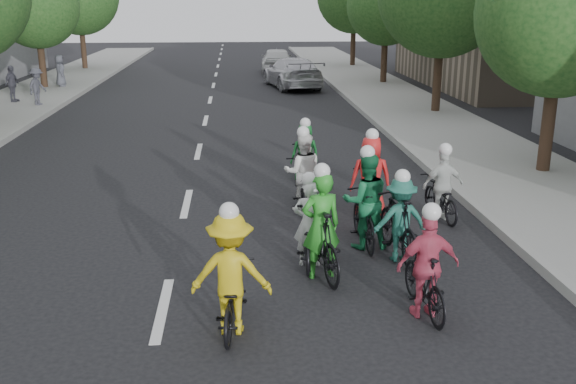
{
  "coord_description": "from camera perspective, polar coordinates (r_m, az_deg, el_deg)",
  "views": [
    {
      "loc": [
        1.12,
        -8.45,
        4.28
      ],
      "look_at": [
        2.0,
        2.38,
        1.0
      ],
      "focal_mm": 40.0,
      "sensor_mm": 36.0,
      "label": 1
    }
  ],
  "objects": [
    {
      "name": "ground",
      "position": [
        9.54,
        -11.08,
        -10.2
      ],
      "size": [
        120.0,
        120.0,
        0.0
      ],
      "primitive_type": "plane",
      "color": "black",
      "rests_on": "ground"
    },
    {
      "name": "sidewalk_right",
      "position": [
        20.14,
        15.45,
        4.13
      ],
      "size": [
        4.0,
        80.0,
        0.15
      ],
      "primitive_type": "cube",
      "color": "gray",
      "rests_on": "ground"
    },
    {
      "name": "curb_right",
      "position": [
        19.55,
        10.06,
        4.16
      ],
      "size": [
        0.18,
        80.0,
        0.18
      ],
      "primitive_type": "cube",
      "color": "#999993",
      "rests_on": "ground"
    },
    {
      "name": "bldg_se",
      "position": [
        35.7,
        20.71,
        15.31
      ],
      "size": [
        10.0,
        14.0,
        8.0
      ],
      "primitive_type": "cube",
      "color": "gray",
      "rests_on": "ground"
    },
    {
      "name": "tree_l_4",
      "position": [
        33.76,
        -21.49,
        15.14
      ],
      "size": [
        4.0,
        4.0,
        5.97
      ],
      "color": "black",
      "rests_on": "ground"
    },
    {
      "name": "tree_r_0",
      "position": [
        16.9,
        23.12,
        14.44
      ],
      "size": [
        4.0,
        4.0,
        5.97
      ],
      "color": "black",
      "rests_on": "ground"
    },
    {
      "name": "tree_r_2",
      "position": [
        33.93,
        8.74,
        16.07
      ],
      "size": [
        4.0,
        4.0,
        5.97
      ],
      "color": "black",
      "rests_on": "ground"
    },
    {
      "name": "cyclist_0",
      "position": [
        10.73,
        1.84,
        -3.72
      ],
      "size": [
        0.78,
        1.71,
        1.61
      ],
      "rotation": [
        0.0,
        0.0,
        3.01
      ],
      "color": "black",
      "rests_on": "ground"
    },
    {
      "name": "cyclist_1",
      "position": [
        11.47,
        6.85,
        -1.48
      ],
      "size": [
        0.85,
        1.73,
        1.87
      ],
      "rotation": [
        0.0,
        0.0,
        3.16
      ],
      "color": "black",
      "rests_on": "ground"
    },
    {
      "name": "cyclist_2",
      "position": [
        8.59,
        -5.08,
        -8.1
      ],
      "size": [
        1.13,
        1.66,
        1.81
      ],
      "rotation": [
        0.0,
        0.0,
        3.03
      ],
      "color": "black",
      "rests_on": "ground"
    },
    {
      "name": "cyclist_3",
      "position": [
        9.19,
        12.18,
        -7.13
      ],
      "size": [
        0.92,
        1.58,
        1.67
      ],
      "rotation": [
        0.0,
        0.0,
        3.22
      ],
      "color": "black",
      "rests_on": "ground"
    },
    {
      "name": "cyclist_4",
      "position": [
        13.07,
        7.27,
        0.49
      ],
      "size": [
        0.88,
        1.77,
        1.84
      ],
      "rotation": [
        0.0,
        0.0,
        3.04
      ],
      "color": "black",
      "rests_on": "ground"
    },
    {
      "name": "cyclist_5",
      "position": [
        10.23,
        2.89,
        -3.92
      ],
      "size": [
        0.87,
        1.96,
        1.88
      ],
      "rotation": [
        0.0,
        0.0,
        3.33
      ],
      "color": "black",
      "rests_on": "ground"
    },
    {
      "name": "cyclist_6",
      "position": [
        13.45,
        1.3,
        1.07
      ],
      "size": [
        0.83,
        1.92,
        1.79
      ],
      "rotation": [
        0.0,
        0.0,
        3.09
      ],
      "color": "black",
      "rests_on": "ground"
    },
    {
      "name": "cyclist_7",
      "position": [
        11.02,
        9.85,
        -2.76
      ],
      "size": [
        0.98,
        1.92,
        1.6
      ],
      "rotation": [
        0.0,
        0.0,
        3.23
      ],
      "color": "black",
      "rests_on": "ground"
    },
    {
      "name": "cyclist_8",
      "position": [
        13.24,
        13.48,
        -0.08
      ],
      "size": [
        0.87,
        1.64,
        1.58
      ],
      "rotation": [
        0.0,
        0.0,
        3.24
      ],
      "color": "black",
      "rests_on": "ground"
    },
    {
      "name": "cyclist_9",
      "position": [
        15.56,
        1.5,
        3.05
      ],
      "size": [
        0.77,
        1.6,
        1.58
      ],
      "rotation": [
        0.0,
        0.0,
        3.34
      ],
      "color": "black",
      "rests_on": "ground"
    },
    {
      "name": "follow_car_lead",
      "position": [
        32.53,
        0.38,
        10.57
      ],
      "size": [
        2.99,
        5.5,
        1.51
      ],
      "primitive_type": "imported",
      "rotation": [
        0.0,
        0.0,
        3.32
      ],
      "color": "silver",
      "rests_on": "ground"
    },
    {
      "name": "follow_car_trail",
      "position": [
        39.19,
        -1.0,
        11.64
      ],
      "size": [
        1.98,
        4.54,
        1.52
      ],
      "primitive_type": "imported",
      "rotation": [
        0.0,
        0.0,
        3.1
      ],
      "color": "white",
      "rests_on": "ground"
    },
    {
      "name": "spectator_0",
      "position": [
        28.09,
        -21.4,
        8.72
      ],
      "size": [
        0.85,
        1.09,
        1.48
      ],
      "primitive_type": "imported",
      "rotation": [
        0.0,
        0.0,
        1.21
      ],
      "color": "#464751",
      "rests_on": "sidewalk_left"
    },
    {
      "name": "spectator_1",
      "position": [
        29.38,
        -23.33,
        8.83
      ],
      "size": [
        0.57,
        0.94,
        1.5
      ],
      "primitive_type": "imported",
      "rotation": [
        0.0,
        0.0,
        1.32
      ],
      "color": "#4D4D5A",
      "rests_on": "sidewalk_left"
    },
    {
      "name": "spectator_2",
      "position": [
        33.86,
        -19.6,
        10.12
      ],
      "size": [
        0.65,
        0.84,
        1.51
      ],
      "primitive_type": "imported",
      "rotation": [
        0.0,
        0.0,
        1.83
      ],
      "color": "#525560",
      "rests_on": "sidewalk_left"
    }
  ]
}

